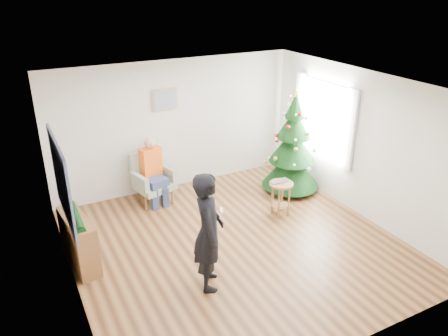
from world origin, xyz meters
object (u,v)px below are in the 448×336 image
stool (281,199)px  armchair (153,184)px  console (79,241)px  christmas_tree (293,147)px  standing_man (208,232)px

stool → armchair: 2.46m
stool → console: (-3.51, 0.14, 0.07)m
christmas_tree → armchair: (-2.64, 0.83, -0.58)m
stool → console: size_ratio=0.64×
armchair → console: bearing=-152.4°
stool → armchair: (-1.87, 1.60, 0.03)m
stool → console: console is taller
armchair → console: size_ratio=0.97×
armchair → stool: bearing=-54.6°
stool → console: bearing=177.7°
armchair → christmas_tree: bearing=-31.4°
standing_man → stool: bearing=-38.1°
christmas_tree → console: 4.36m
standing_man → console: size_ratio=1.72×
christmas_tree → standing_man: 3.39m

